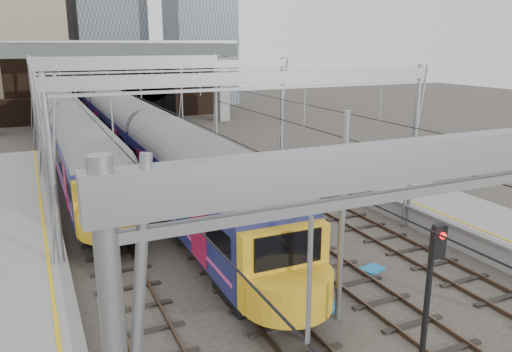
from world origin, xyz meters
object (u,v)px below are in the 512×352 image
train_main (108,113)px  train_second (63,118)px  signal_near_centre (430,288)px  signal_near_left (239,219)px

train_main → train_second: bearing=-163.1°
signal_near_centre → signal_near_left: bearing=123.8°
train_second → signal_near_centre: 38.64m
train_main → signal_near_centre: bearing=-87.1°
train_second → signal_near_centre: train_second is taller
train_main → train_second: train_main is taller
train_second → train_main: bearing=16.9°
signal_near_left → signal_near_centre: bearing=-62.5°
train_second → signal_near_left: signal_near_left is taller
train_main → signal_near_left: (-0.72, -33.39, 0.63)m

